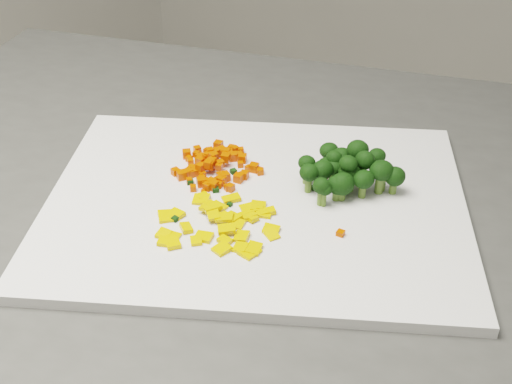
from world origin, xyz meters
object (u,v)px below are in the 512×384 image
Objects in this scene: cutting_board at (256,204)px; carrot_pile at (217,160)px; pepper_pile at (217,219)px; broccoli_pile at (355,165)px.

carrot_pile is (-0.07, 0.02, 0.02)m from cutting_board.
pepper_pile is at bearing -95.25° from cutting_board.
cutting_board is at bearing -17.98° from carrot_pile.
cutting_board is 0.08m from carrot_pile.
broccoli_pile is (0.08, 0.15, 0.02)m from pepper_pile.
carrot_pile is at bearing -157.61° from broccoli_pile.
cutting_board is at bearing -131.82° from broccoli_pile.
carrot_pile reaches higher than cutting_board.
broccoli_pile is at bearing 48.18° from cutting_board.
pepper_pile is at bearing -118.99° from broccoli_pile.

